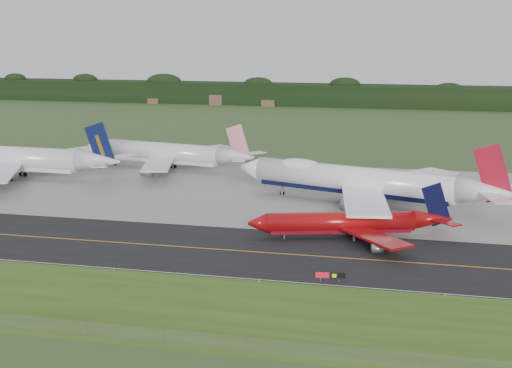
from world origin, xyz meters
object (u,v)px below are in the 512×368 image
at_px(jet_red_737, 352,223).
at_px(taxiway_sign, 330,275).
at_px(jet_star_tail, 167,153).
at_px(jet_ba_747, 363,181).
at_px(jet_navy_gold, 14,159).

distance_m(jet_red_737, taxiway_sign, 28.34).
relative_size(jet_star_tail, taxiway_sign, 11.52).
distance_m(jet_ba_747, taxiway_sign, 56.99).
distance_m(jet_ba_747, jet_red_737, 28.67).
xyz_separation_m(jet_ba_747, jet_star_tail, (-63.35, 33.31, -0.97)).
distance_m(jet_navy_gold, jet_star_tail, 45.47).
relative_size(jet_red_737, jet_star_tail, 0.72).
relative_size(jet_red_737, taxiway_sign, 8.27).
xyz_separation_m(jet_star_tail, taxiway_sign, (62.18, -90.06, -4.07)).
distance_m(jet_ba_747, jet_navy_gold, 103.59).
bearing_deg(taxiway_sign, jet_navy_gold, 146.34).
bearing_deg(taxiway_sign, jet_ba_747, 88.82).
distance_m(jet_red_737, jet_navy_gold, 110.34).
height_order(jet_ba_747, jet_navy_gold, jet_ba_747).
bearing_deg(jet_red_737, taxiway_sign, -92.32).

